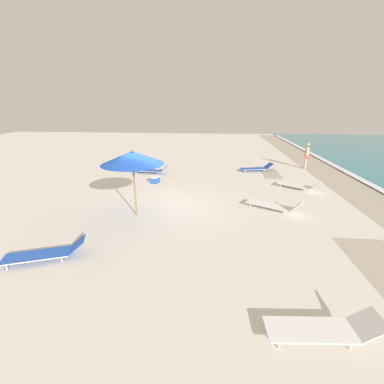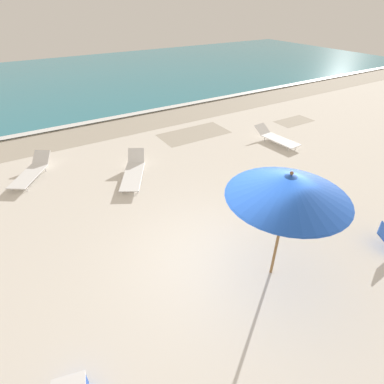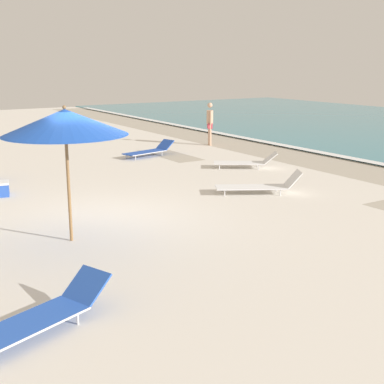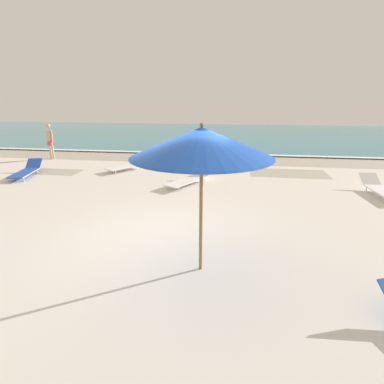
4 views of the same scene
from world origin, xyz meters
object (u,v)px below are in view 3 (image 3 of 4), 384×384
(sun_lounger_under_umbrella, at_px, (149,151))
(cooler_box, at_px, (2,189))
(sun_lounger_beside_umbrella, at_px, (260,185))
(sun_lounger_mid_beach_pair_a, at_px, (38,317))
(beachgoer_wading_adult, at_px, (210,121))
(sun_lounger_near_water_right, at_px, (246,162))
(beach_umbrella, at_px, (65,123))

(sun_lounger_under_umbrella, bearing_deg, cooler_box, -75.11)
(sun_lounger_beside_umbrella, distance_m, sun_lounger_mid_beach_pair_a, 8.36)
(beachgoer_wading_adult, bearing_deg, sun_lounger_beside_umbrella, -0.95)
(sun_lounger_under_umbrella, height_order, beachgoer_wading_adult, beachgoer_wading_adult)
(sun_lounger_beside_umbrella, relative_size, sun_lounger_mid_beach_pair_a, 1.01)
(sun_lounger_mid_beach_pair_a, relative_size, cooler_box, 3.90)
(sun_lounger_mid_beach_pair_a, height_order, cooler_box, sun_lounger_mid_beach_pair_a)
(sun_lounger_beside_umbrella, bearing_deg, sun_lounger_under_umbrella, -152.40)
(sun_lounger_beside_umbrella, distance_m, cooler_box, 6.73)
(beachgoer_wading_adult, relative_size, cooler_box, 3.09)
(sun_lounger_near_water_right, distance_m, beachgoer_wading_adult, 5.13)
(sun_lounger_beside_umbrella, distance_m, sun_lounger_near_water_right, 3.48)
(beach_umbrella, distance_m, beachgoer_wading_adult, 12.73)
(beach_umbrella, xyz_separation_m, sun_lounger_under_umbrella, (-7.69, 5.76, -2.09))
(beachgoer_wading_adult, height_order, cooler_box, beachgoer_wading_adult)
(sun_lounger_near_water_right, xyz_separation_m, cooler_box, (-0.43, -7.65, -0.03))
(beach_umbrella, height_order, sun_lounger_beside_umbrella, beach_umbrella)
(sun_lounger_beside_umbrella, height_order, sun_lounger_mid_beach_pair_a, sun_lounger_beside_umbrella)
(sun_lounger_beside_umbrella, height_order, sun_lounger_near_water_right, sun_lounger_beside_umbrella)
(sun_lounger_under_umbrella, xyz_separation_m, sun_lounger_mid_beach_pair_a, (10.95, -7.38, -0.00))
(sun_lounger_under_umbrella, distance_m, beachgoer_wading_adult, 3.65)
(beach_umbrella, distance_m, cooler_box, 4.91)
(sun_lounger_near_water_right, distance_m, sun_lounger_mid_beach_pair_a, 11.56)
(beach_umbrella, relative_size, sun_lounger_under_umbrella, 1.21)
(sun_lounger_beside_umbrella, relative_size, sun_lounger_near_water_right, 1.10)
(sun_lounger_mid_beach_pair_a, bearing_deg, beach_umbrella, 132.82)
(sun_lounger_near_water_right, relative_size, sun_lounger_mid_beach_pair_a, 0.92)
(beach_umbrella, bearing_deg, sun_lounger_beside_umbrella, 100.60)
(beach_umbrella, bearing_deg, beachgoer_wading_adult, 133.63)
(sun_lounger_under_umbrella, distance_m, sun_lounger_beside_umbrella, 6.66)
(sun_lounger_under_umbrella, xyz_separation_m, sun_lounger_near_water_right, (3.70, 1.62, 0.00))
(sun_lounger_mid_beach_pair_a, height_order, beachgoer_wading_adult, beachgoer_wading_adult)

